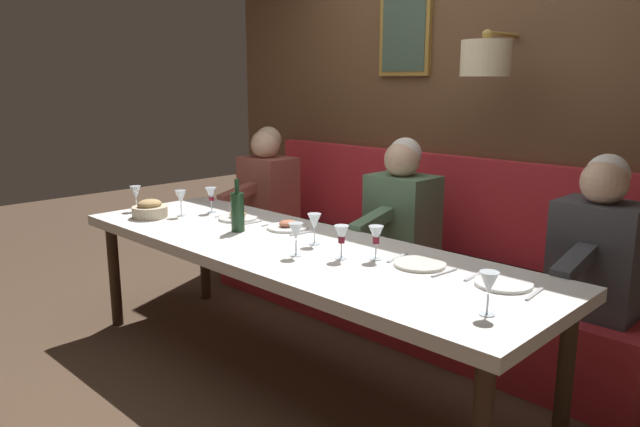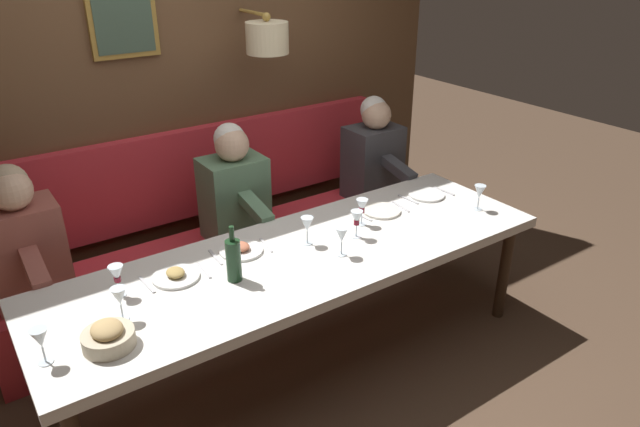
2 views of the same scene
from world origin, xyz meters
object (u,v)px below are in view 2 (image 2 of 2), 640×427
object	(u,v)px
dining_table	(302,263)
wine_glass_1	(307,225)
wine_glass_0	(40,339)
diner_nearest	(374,152)
diner_near	(234,187)
diner_middle	(23,239)
wine_glass_4	(362,207)
wine_glass_6	(480,192)
wine_glass_2	(117,275)
wine_glass_7	(119,297)
bread_bowl	(108,337)
wine_glass_3	(342,236)
wine_bottle	(234,260)
wine_glass_5	(357,219)

from	to	relation	value
dining_table	wine_glass_1	bearing A→B (deg)	-48.31
wine_glass_0	wine_glass_1	world-z (taller)	same
dining_table	diner_nearest	world-z (taller)	diner_nearest
wine_glass_1	diner_near	bearing A→B (deg)	2.89
diner_middle	wine_glass_1	bearing A→B (deg)	-121.39
wine_glass_0	wine_glass_4	size ratio (longest dim) A/B	1.00
wine_glass_6	wine_glass_2	bearing A→B (deg)	81.58
wine_glass_6	wine_glass_7	size ratio (longest dim) A/B	1.00
diner_middle	bread_bowl	distance (m)	1.09
wine_glass_3	wine_bottle	bearing A→B (deg)	80.10
dining_table	wine_glass_1	distance (m)	0.21
dining_table	diner_nearest	distance (m)	1.52
wine_glass_1	wine_glass_2	bearing A→B (deg)	85.47
wine_glass_3	wine_bottle	distance (m)	0.60
diner_nearest	wine_glass_2	size ratio (longest dim) A/B	4.82
wine_glass_3	wine_glass_7	world-z (taller)	same
wine_glass_1	bread_bowl	distance (m)	1.22
wine_glass_0	wine_glass_1	distance (m)	1.45
dining_table	wine_glass_6	bearing A→B (deg)	-97.51
wine_glass_0	wine_glass_3	distance (m)	1.51
wine_glass_7	wine_glass_0	bearing A→B (deg)	108.34
wine_glass_3	wine_glass_6	bearing A→B (deg)	-91.56
diner_near	wine_glass_1	size ratio (longest dim) A/B	4.82
diner_near	wine_glass_3	size ratio (longest dim) A/B	4.82
diner_middle	wine_glass_5	distance (m)	1.83
wine_glass_2	bread_bowl	distance (m)	0.39
wine_glass_4	wine_glass_5	xyz separation A→B (m)	(-0.11, 0.12, 0.00)
wine_glass_1	bread_bowl	world-z (taller)	wine_glass_1
diner_near	wine_bottle	xyz separation A→B (m)	(-0.91, 0.47, 0.04)
wine_glass_7	wine_bottle	bearing A→B (deg)	-89.10
wine_glass_1	wine_glass_7	bearing A→B (deg)	96.12
dining_table	wine_glass_7	size ratio (longest dim) A/B	17.43
wine_glass_1	wine_glass_6	world-z (taller)	same
diner_nearest	wine_glass_2	world-z (taller)	diner_nearest
wine_glass_7	wine_glass_1	bearing A→B (deg)	-83.88
diner_nearest	wine_glass_0	world-z (taller)	diner_nearest
wine_glass_7	diner_middle	bearing A→B (deg)	14.70
wine_glass_1	wine_glass_2	distance (m)	1.03
wine_glass_3	diner_nearest	bearing A→B (deg)	-46.26
wine_glass_2	wine_glass_7	world-z (taller)	same
diner_nearest	wine_glass_2	xyz separation A→B (m)	(-0.72, 2.17, 0.04)
wine_bottle	wine_glass_7	bearing A→B (deg)	90.90
wine_glass_1	wine_glass_5	xyz separation A→B (m)	(-0.09, -0.28, -0.00)
diner_near	wine_bottle	size ratio (longest dim) A/B	2.64
wine_glass_3	wine_glass_5	world-z (taller)	same
diner_middle	dining_table	bearing A→B (deg)	-125.62
diner_middle	wine_glass_3	bearing A→B (deg)	-125.90
wine_glass_0	wine_bottle	world-z (taller)	wine_bottle
dining_table	wine_glass_2	world-z (taller)	wine_glass_2
diner_nearest	diner_near	world-z (taller)	same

